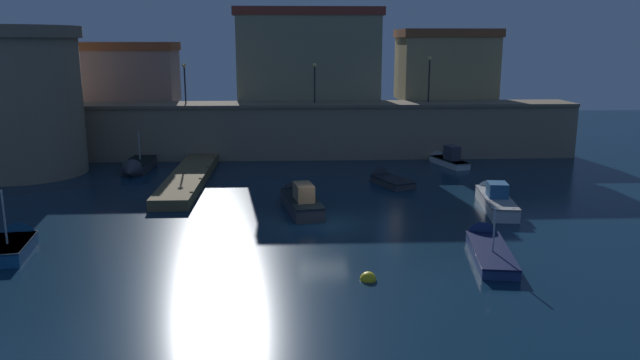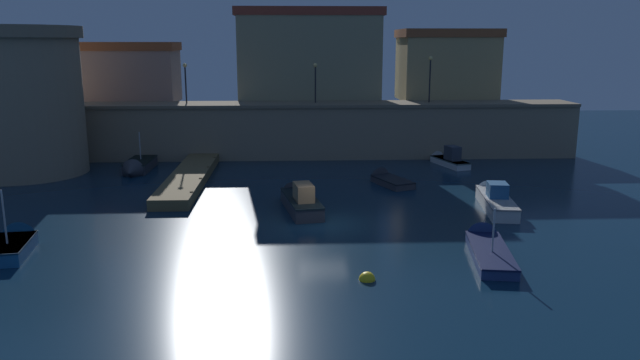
% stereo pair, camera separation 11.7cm
% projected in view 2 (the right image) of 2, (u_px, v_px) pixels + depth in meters
% --- Properties ---
extents(ground_plane, '(104.62, 104.62, 0.00)m').
position_uv_depth(ground_plane, '(323.00, 224.00, 31.48)').
color(ground_plane, '#0C2338').
extents(quay_wall, '(42.63, 3.98, 4.39)m').
position_uv_depth(quay_wall, '(311.00, 130.00, 49.79)').
color(quay_wall, gray).
rests_on(quay_wall, ground).
extents(old_town_backdrop, '(35.27, 6.07, 7.86)m').
position_uv_depth(old_town_backdrop, '(323.00, 62.00, 52.68)').
color(old_town_backdrop, gray).
rests_on(old_town_backdrop, ground).
extents(fortress_tower, '(8.92, 8.92, 10.25)m').
position_uv_depth(fortress_tower, '(21.00, 101.00, 42.64)').
color(fortress_tower, gray).
rests_on(fortress_tower, ground).
extents(pier_dock, '(2.29, 14.60, 0.70)m').
position_uv_depth(pier_dock, '(189.00, 178.00, 40.91)').
color(pier_dock, brown).
rests_on(pier_dock, ground).
extents(quay_lamp_0, '(0.32, 0.32, 3.15)m').
position_uv_depth(quay_lamp_0, '(185.00, 76.00, 48.39)').
color(quay_lamp_0, black).
rests_on(quay_lamp_0, quay_wall).
extents(quay_lamp_1, '(0.32, 0.32, 3.15)m').
position_uv_depth(quay_lamp_1, '(315.00, 76.00, 48.86)').
color(quay_lamp_1, black).
rests_on(quay_lamp_1, quay_wall).
extents(quay_lamp_2, '(0.32, 0.32, 3.68)m').
position_uv_depth(quay_lamp_2, '(430.00, 72.00, 49.21)').
color(quay_lamp_2, black).
rests_on(quay_lamp_2, quay_wall).
extents(moored_boat_0, '(2.32, 7.11, 1.84)m').
position_uv_depth(moored_boat_0, '(494.00, 197.00, 35.04)').
color(moored_boat_0, silver).
rests_on(moored_boat_0, ground).
extents(moored_boat_1, '(2.42, 6.51, 2.84)m').
position_uv_depth(moored_boat_1, '(486.00, 244.00, 27.57)').
color(moored_boat_1, navy).
rests_on(moored_boat_1, ground).
extents(moored_boat_2, '(2.17, 4.27, 3.47)m').
position_uv_depth(moored_boat_2, '(14.00, 243.00, 27.44)').
color(moored_boat_2, '#195689').
rests_on(moored_boat_2, ground).
extents(moored_boat_3, '(2.90, 4.40, 1.40)m').
position_uv_depth(moored_boat_3, '(386.00, 179.00, 40.77)').
color(moored_boat_3, '#333338').
rests_on(moored_boat_3, ground).
extents(moored_boat_4, '(1.76, 5.13, 3.18)m').
position_uv_depth(moored_boat_4, '(137.00, 167.00, 44.05)').
color(moored_boat_4, '#333338').
rests_on(moored_boat_4, ground).
extents(moored_boat_5, '(2.56, 5.12, 1.88)m').
position_uv_depth(moored_boat_5, '(446.00, 159.00, 46.90)').
color(moored_boat_5, silver).
rests_on(moored_boat_5, ground).
extents(moored_boat_6, '(2.58, 6.49, 2.03)m').
position_uv_depth(moored_boat_6, '(299.00, 199.00, 34.61)').
color(moored_boat_6, '#333338').
rests_on(moored_boat_6, ground).
extents(mooring_buoy_0, '(0.65, 0.65, 0.65)m').
position_uv_depth(mooring_buoy_0, '(367.00, 280.00, 24.13)').
color(mooring_buoy_0, yellow).
rests_on(mooring_buoy_0, ground).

